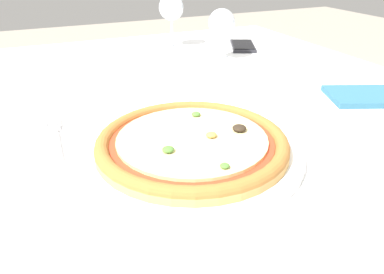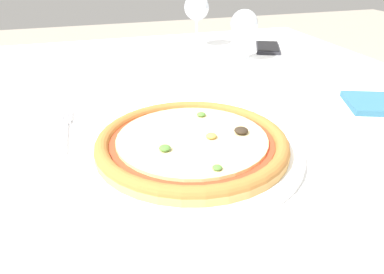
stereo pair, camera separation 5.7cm
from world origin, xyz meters
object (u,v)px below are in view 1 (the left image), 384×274
pizza_plate (192,145)px  dining_table (186,127)px  wine_glass_far_left (222,25)px  wine_glass_far_right (171,9)px  cell_phone (243,46)px  fork (54,136)px

pizza_plate → dining_table: bearing=69.0°
wine_glass_far_left → wine_glass_far_right: size_ratio=0.88×
wine_glass_far_left → cell_phone: (0.13, 0.10, -0.09)m
pizza_plate → fork: bearing=142.2°
pizza_plate → wine_glass_far_left: size_ratio=2.44×
pizza_plate → wine_glass_far_left: 0.55m
fork → wine_glass_far_right: bearing=50.9°
pizza_plate → fork: size_ratio=2.01×
cell_phone → pizza_plate: bearing=-127.3°
pizza_plate → wine_glass_far_left: bearing=57.5°
cell_phone → wine_glass_far_right: bearing=154.1°
wine_glass_far_left → wine_glass_far_right: (-0.07, 0.20, 0.02)m
wine_glass_far_left → cell_phone: bearing=36.7°
pizza_plate → cell_phone: bearing=52.7°
wine_glass_far_right → cell_phone: (0.20, -0.10, -0.11)m
fork → cell_phone: 0.73m
wine_glass_far_right → dining_table: bearing=-107.2°
pizza_plate → cell_phone: pizza_plate is taller
cell_phone → dining_table: bearing=-137.7°
dining_table → wine_glass_far_left: bearing=45.6°
wine_glass_far_left → wine_glass_far_right: wine_glass_far_right is taller
wine_glass_far_right → cell_phone: bearing=-25.9°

